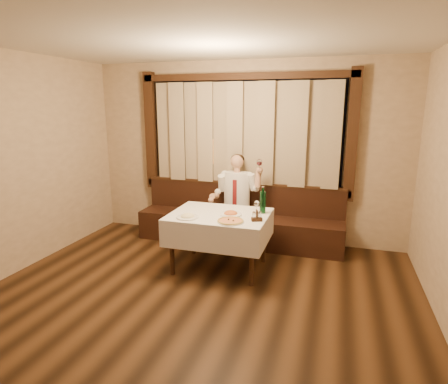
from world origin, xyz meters
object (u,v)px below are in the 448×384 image
(dining_table, at_px, (220,221))
(pasta_cream, at_px, (188,215))
(pizza, at_px, (230,221))
(seated_man, at_px, (236,193))
(pasta_red, at_px, (231,212))
(banquette, at_px, (239,223))
(green_bottle, at_px, (263,202))
(cruet_caddy, at_px, (257,217))

(dining_table, bearing_deg, pasta_cream, -137.89)
(pizza, relative_size, seated_man, 0.24)
(pasta_cream, bearing_deg, pasta_red, 30.52)
(banquette, distance_m, dining_table, 1.08)
(pizza, height_order, pasta_red, pasta_red)
(pasta_red, height_order, green_bottle, green_bottle)
(pizza, height_order, pasta_cream, pasta_cream)
(pizza, xyz_separation_m, cruet_caddy, (0.29, 0.14, 0.03))
(green_bottle, distance_m, cruet_caddy, 0.37)
(pasta_red, bearing_deg, cruet_caddy, -22.65)
(dining_table, relative_size, seated_man, 0.91)
(pizza, distance_m, cruet_caddy, 0.33)
(green_bottle, relative_size, cruet_caddy, 2.47)
(pasta_cream, bearing_deg, cruet_caddy, 8.43)
(pizza, bearing_deg, pasta_red, 105.55)
(pasta_red, bearing_deg, seated_man, 101.26)
(pasta_red, height_order, cruet_caddy, cruet_caddy)
(banquette, relative_size, dining_table, 2.52)
(pasta_cream, distance_m, cruet_caddy, 0.86)
(banquette, bearing_deg, pasta_red, -81.47)
(green_bottle, xyz_separation_m, seated_man, (-0.56, 0.75, -0.09))
(cruet_caddy, bearing_deg, pasta_cream, 165.14)
(dining_table, xyz_separation_m, pasta_red, (0.16, -0.01, 0.14))
(pasta_red, distance_m, cruet_caddy, 0.41)
(pasta_red, bearing_deg, pizza, -74.45)
(green_bottle, bearing_deg, seated_man, 127.02)
(dining_table, xyz_separation_m, pasta_cream, (-0.33, -0.29, 0.14))
(banquette, height_order, pasta_red, banquette)
(pasta_cream, height_order, seated_man, seated_man)
(pizza, bearing_deg, banquette, 100.13)
(green_bottle, bearing_deg, dining_table, -160.51)
(dining_table, relative_size, green_bottle, 3.57)
(green_bottle, bearing_deg, pizza, -120.51)
(seated_man, bearing_deg, pasta_red, -78.74)
(dining_table, xyz_separation_m, pizza, (0.24, -0.31, 0.12))
(cruet_caddy, distance_m, seated_man, 1.24)
(pizza, bearing_deg, green_bottle, 59.49)
(dining_table, xyz_separation_m, cruet_caddy, (0.53, -0.17, 0.15))
(pasta_red, xyz_separation_m, pasta_cream, (-0.48, -0.28, -0.00))
(seated_man, bearing_deg, cruet_caddy, -62.93)
(dining_table, height_order, pasta_red, pasta_red)
(banquette, bearing_deg, pasta_cream, -103.87)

